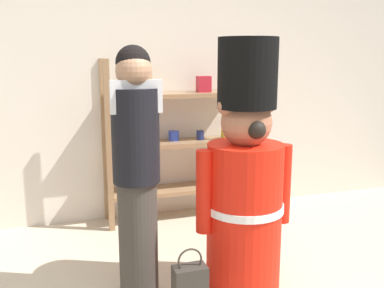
{
  "coord_description": "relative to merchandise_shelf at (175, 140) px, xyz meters",
  "views": [
    {
      "loc": [
        -0.7,
        -1.95,
        1.56
      ],
      "look_at": [
        0.15,
        0.65,
        1.0
      ],
      "focal_mm": 41.08,
      "sensor_mm": 36.0,
      "label": 1
    }
  ],
  "objects": [
    {
      "name": "teddy_bear_guard",
      "position": [
        0.09,
        -1.38,
        -0.03
      ],
      "size": [
        0.68,
        0.52,
        1.67
      ],
      "color": "red",
      "rests_on": "ground_plane"
    },
    {
      "name": "back_wall",
      "position": [
        -0.41,
        0.22,
        0.54
      ],
      "size": [
        6.4,
        0.12,
        2.6
      ],
      "primitive_type": "cube",
      "color": "silver",
      "rests_on": "ground_plane"
    },
    {
      "name": "person_shopper",
      "position": [
        -0.61,
        -1.28,
        0.11
      ],
      "size": [
        0.31,
        0.3,
        1.62
      ],
      "color": "#38332D",
      "rests_on": "ground_plane"
    },
    {
      "name": "merchandise_shelf",
      "position": [
        0.0,
        0.0,
        0.0
      ],
      "size": [
        1.33,
        0.35,
        1.52
      ],
      "color": "#93704C",
      "rests_on": "ground_plane"
    }
  ]
}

